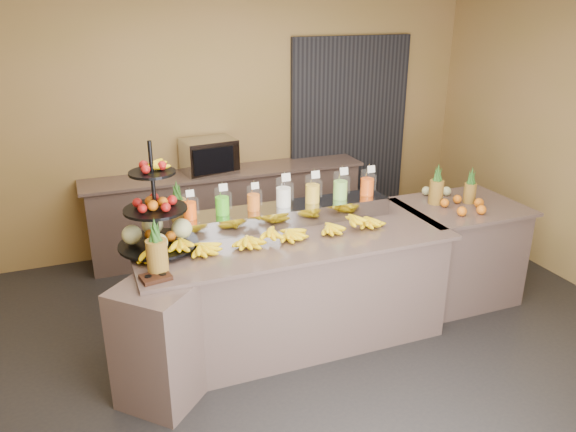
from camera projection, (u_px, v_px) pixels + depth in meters
ground at (306, 355)px, 4.52m from camera, size 6.00×6.00×0.00m
room_envelope at (292, 105)px, 4.59m from camera, size 6.04×5.02×2.82m
buffet_counter at (281, 292)px, 4.54m from camera, size 2.75×1.25×0.93m
right_counter at (456, 251)px, 5.28m from camera, size 1.08×0.88×0.93m
back_ledge at (228, 210)px, 6.31m from camera, size 3.10×0.55×0.93m
pitcher_tray at (284, 215)px, 4.67m from camera, size 1.85×0.30×0.15m
juice_pitcher_orange_a at (190, 208)px, 4.35m from camera, size 0.11×0.11×0.26m
juice_pitcher_green at (222, 203)px, 4.44m from camera, size 0.12×0.12×0.28m
juice_pitcher_orange_b at (253, 200)px, 4.53m from camera, size 0.11×0.11×0.26m
juice_pitcher_milk at (284, 194)px, 4.61m from camera, size 0.13×0.13×0.31m
juice_pitcher_lemon at (312, 191)px, 4.70m from camera, size 0.12×0.13×0.30m
juice_pitcher_lime at (340, 187)px, 4.79m from camera, size 0.13×0.13×0.30m
juice_pitcher_orange_c at (367, 184)px, 4.88m from camera, size 0.12×0.12×0.29m
banana_heap at (268, 233)px, 4.33m from camera, size 2.00×0.18×0.17m
fruit_stand at (162, 223)px, 4.13m from camera, size 0.72×0.72×0.83m
condiment_caddy at (156, 277)px, 3.75m from camera, size 0.22×0.18×0.03m
pineapple_left_a at (157, 253)px, 3.78m from camera, size 0.14×0.14×0.41m
pineapple_left_b at (178, 211)px, 4.51m from camera, size 0.14×0.14×0.42m
right_fruit_pile at (457, 199)px, 5.05m from camera, size 0.42×0.40×0.22m
oven_warmer at (209, 156)px, 6.01m from camera, size 0.59×0.45×0.37m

